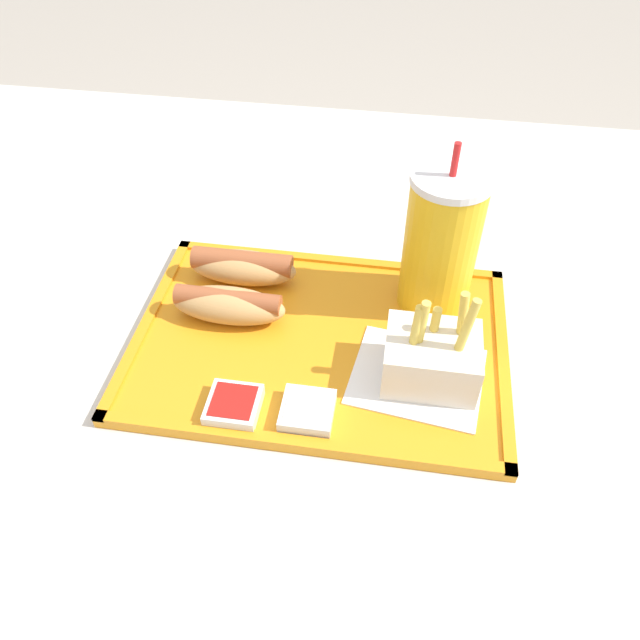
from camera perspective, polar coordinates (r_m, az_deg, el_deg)
The scene contains 10 objects.
ground_plane at distance 1.30m, azimuth 0.99°, elevation -25.19°, with size 8.00×8.00×0.00m, color #ADA393.
dining_table at distance 0.97m, azimuth 1.26°, elevation -17.97°, with size 1.49×1.16×0.72m.
food_tray at distance 0.68m, azimuth 0.00°, elevation -2.06°, with size 0.40×0.28×0.01m.
paper_napkin at distance 0.65m, azimuth 8.86°, elevation -5.10°, with size 0.15×0.13×0.00m.
soda_cup at distance 0.68m, azimuth 11.01°, elevation 6.96°, with size 0.08×0.08×0.20m.
hot_dog_far at distance 0.74m, azimuth -7.09°, elevation 4.93°, with size 0.13×0.05×0.04m.
hot_dog_near at distance 0.69m, azimuth -8.37°, elevation 1.44°, with size 0.13×0.05×0.04m.
fries_carton at distance 0.63m, azimuth 10.18°, elevation -3.39°, with size 0.09×0.07×0.12m.
sauce_cup_mayo at distance 0.61m, azimuth -1.15°, elevation -8.28°, with size 0.05×0.05×0.02m.
sauce_cup_ketchup at distance 0.62m, azimuth -7.90°, elevation -7.71°, with size 0.05×0.05×0.02m.
Camera 1 is at (0.05, -0.44, 1.22)m, focal length 35.00 mm.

